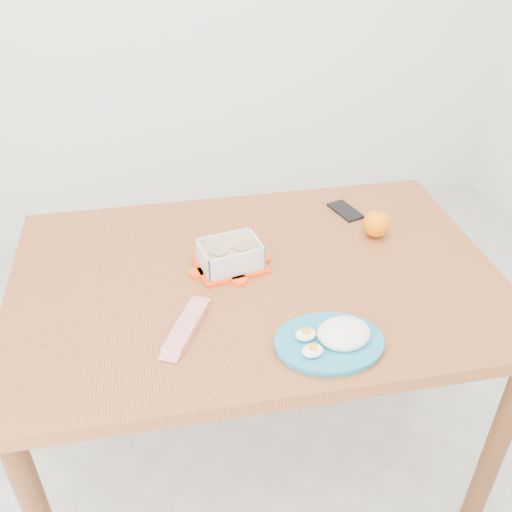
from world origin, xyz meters
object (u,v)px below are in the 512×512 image
object	(u,v)px
food_container	(230,256)
orange_fruit	(377,224)
dining_table	(256,298)
smartphone	(345,211)
rice_plate	(334,338)

from	to	relation	value
food_container	orange_fruit	size ratio (longest dim) A/B	2.43
dining_table	smartphone	xyz separation A→B (m)	(0.37, 0.25, 0.09)
orange_fruit	smartphone	world-z (taller)	orange_fruit
orange_fruit	rice_plate	bearing A→B (deg)	-126.21
orange_fruit	rice_plate	distance (m)	0.51
food_container	smartphone	distance (m)	0.47
orange_fruit	smartphone	bearing A→B (deg)	101.62
food_container	smartphone	size ratio (longest dim) A/B	1.60
orange_fruit	rice_plate	xyz separation A→B (m)	(-0.30, -0.41, -0.02)
dining_table	rice_plate	size ratio (longest dim) A/B	4.85
smartphone	rice_plate	bearing A→B (deg)	-128.02
dining_table	smartphone	size ratio (longest dim) A/B	11.19
food_container	rice_plate	distance (m)	0.40
orange_fruit	smartphone	distance (m)	0.16
rice_plate	orange_fruit	bearing A→B (deg)	62.03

